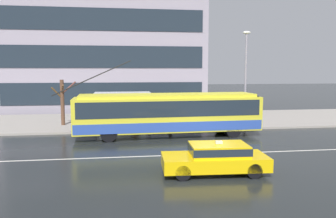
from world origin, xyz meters
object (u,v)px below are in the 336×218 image
Objects in this scene: bus_shelter at (123,101)px; pedestrian_walking_past at (100,105)px; pedestrian_approaching_curb at (171,107)px; street_tree_bare at (63,100)px; taxi_oncoming_near at (216,157)px; street_lamp at (246,71)px; trolleybus at (168,113)px; pedestrian_at_shelter at (135,104)px.

bus_shelter is 2.06× the size of pedestrian_walking_past.
pedestrian_approaching_curb is 0.58× the size of street_tree_bare.
pedestrian_approaching_curb reaches higher than taxi_oncoming_near.
street_lamp is (10.83, -1.61, 2.63)m from pedestrian_walking_past.
pedestrian_approaching_curb is at bearing -174.04° from street_lamp.
street_tree_bare is at bearing 161.73° from bus_shelter.
street_lamp reaches higher than bus_shelter.
pedestrian_walking_past is at bearing 156.44° from pedestrian_approaching_curb.
bus_shelter is 3.61m from pedestrian_approaching_curb.
trolleybus is 8.37m from taxi_oncoming_near.
street_lamp is 2.04× the size of street_tree_bare.
pedestrian_at_shelter is at bearing 173.84° from street_lamp.
trolleybus reaches higher than pedestrian_walking_past.
taxi_oncoming_near is 15.51m from street_tree_bare.
street_tree_bare reaches higher than pedestrian_walking_past.
taxi_oncoming_near is 13.74m from pedestrian_walking_past.
pedestrian_at_shelter is 5.55m from street_tree_bare.
trolleybus is at bearing 95.80° from taxi_oncoming_near.
pedestrian_approaching_curb is at bearing -18.82° from street_tree_bare.
taxi_oncoming_near is at bearing -84.20° from trolleybus.
bus_shelter is 2.01m from pedestrian_walking_past.
pedestrian_approaching_curb is (3.39, -1.20, -0.37)m from bus_shelter.
bus_shelter reaches higher than taxi_oncoming_near.
pedestrian_at_shelter reaches higher than taxi_oncoming_near.
street_tree_bare is at bearing 171.31° from street_lamp.
pedestrian_walking_past is (-2.59, 0.72, -0.14)m from pedestrian_at_shelter.
bus_shelter is at bearing -30.91° from pedestrian_walking_past.
pedestrian_walking_past is 0.57× the size of street_tree_bare.
street_tree_bare reaches higher than taxi_oncoming_near.
pedestrian_at_shelter is (0.90, 0.29, -0.29)m from bus_shelter.
pedestrian_walking_past is at bearing -9.65° from street_tree_bare.
pedestrian_walking_past is at bearing 171.56° from street_lamp.
pedestrian_walking_past is (-1.68, 1.01, -0.43)m from bus_shelter.
pedestrian_at_shelter is 0.59× the size of street_tree_bare.
trolleybus reaches higher than pedestrian_at_shelter.
trolleybus is 6.68× the size of pedestrian_approaching_curb.
trolleybus is 6.78× the size of pedestrian_walking_past.
bus_shelter reaches higher than pedestrian_at_shelter.
street_lamp is at bearing -3.75° from bus_shelter.
street_lamp reaches higher than pedestrian_at_shelter.
street_tree_bare is (-4.51, 1.49, -0.05)m from bus_shelter.
trolleybus is at bearing -43.13° from pedestrian_walking_past.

